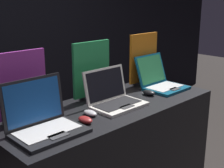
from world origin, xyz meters
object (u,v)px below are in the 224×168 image
mouse_middle (90,113)px  laptop_middle (114,97)px  promo_stand_middle (92,72)px  laptop_back (160,81)px  mouse_front (85,120)px  mouse_back (149,93)px  laptop_front (43,120)px  promo_stand_back (143,60)px  promo_stand_front (19,88)px

mouse_middle → laptop_middle: bearing=7.4°
promo_stand_middle → laptop_back: size_ratio=1.22×
mouse_front → promo_stand_middle: (0.33, 0.33, 0.18)m
promo_stand_middle → laptop_back: promo_stand_middle is taller
mouse_back → mouse_middle: bearing=-179.4°
laptop_front → promo_stand_back: (1.14, 0.25, 0.14)m
laptop_front → mouse_middle: laptop_front is taller
laptop_front → promo_stand_back: size_ratio=0.89×
laptop_middle → mouse_back: 0.35m
mouse_middle → promo_stand_front: bearing=144.8°
laptop_back → promo_stand_front: bearing=171.1°
promo_stand_front → mouse_middle: bearing=-35.2°
laptop_front → laptop_middle: size_ratio=1.05×
mouse_middle → promo_stand_middle: size_ratio=0.25×
laptop_front → promo_stand_middle: 0.65m
mouse_front → laptop_middle: 0.35m
laptop_middle → mouse_middle: bearing=-172.6°
laptop_back → laptop_middle: bearing=-176.8°
promo_stand_front → laptop_back: size_ratio=1.23×
mouse_middle → mouse_front: bearing=-144.6°
mouse_back → promo_stand_back: (0.21, 0.24, 0.18)m
mouse_front → laptop_middle: (0.33, 0.10, 0.04)m
promo_stand_front → laptop_middle: bearing=-19.9°
laptop_back → mouse_back: laptop_back is taller
promo_stand_middle → laptop_back: (0.56, -0.20, -0.14)m
laptop_middle → promo_stand_middle: size_ratio=0.87×
laptop_front → mouse_back: (0.93, 0.01, -0.05)m
laptop_front → promo_stand_middle: bearing=24.3°
mouse_front → laptop_back: size_ratio=0.31×
promo_stand_back → promo_stand_front: bearing=-179.7°
laptop_middle → promo_stand_back: 0.62m
mouse_middle → promo_stand_back: bearing=17.1°
promo_stand_front → mouse_back: promo_stand_front is taller
laptop_back → promo_stand_back: (0.00, 0.18, 0.14)m
laptop_middle → mouse_back: bearing=-4.0°
promo_stand_middle → promo_stand_back: bearing=-1.1°
mouse_front → mouse_back: mouse_back is taller
promo_stand_front → laptop_middle: size_ratio=1.15×
laptop_middle → mouse_middle: (-0.24, -0.03, -0.04)m
laptop_back → mouse_back: bearing=-165.3°
laptop_back → mouse_back: size_ratio=3.21×
promo_stand_back → mouse_middle: bearing=-162.9°
mouse_middle → promo_stand_back: size_ratio=0.25×
laptop_front → promo_stand_front: (0.00, 0.24, 0.13)m
promo_stand_front → mouse_middle: size_ratio=3.98×
promo_stand_back → mouse_back: bearing=-131.5°
promo_stand_front → laptop_front: bearing=-90.0°
promo_stand_front → laptop_back: (1.14, -0.18, -0.14)m
laptop_front → promo_stand_back: 1.17m
promo_stand_front → promo_stand_back: promo_stand_back is taller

